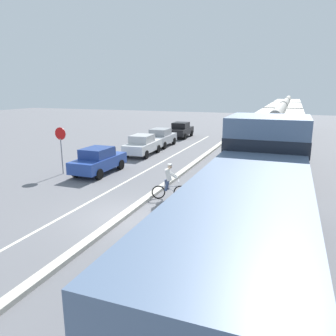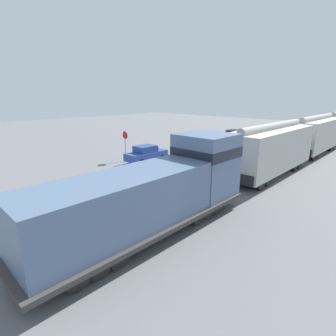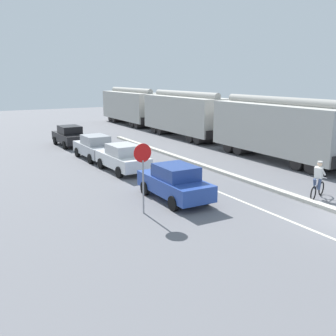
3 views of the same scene
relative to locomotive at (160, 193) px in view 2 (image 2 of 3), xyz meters
name	(u,v)px [view 2 (image 2 of 3)]	position (x,y,z in m)	size (l,w,h in m)	color
ground_plane	(130,189)	(-5.39, 2.34, -1.80)	(120.00, 120.00, 0.00)	slate
median_curb	(186,171)	(-5.39, 8.34, -1.72)	(0.36, 36.00, 0.16)	beige
lane_stripe	(166,166)	(-7.79, 8.34, -1.79)	(0.14, 36.00, 0.01)	silver
locomotive	(160,193)	(0.00, 0.00, 0.00)	(3.10, 11.61, 4.20)	slate
hopper_car_lead	(270,150)	(0.00, 12.16, 0.28)	(2.90, 10.60, 4.18)	#B1AFA7
hopper_car_middle	(315,135)	(0.00, 23.76, 0.28)	(2.90, 10.60, 4.18)	#B2B0A8
parked_car_blue	(146,154)	(-10.28, 8.17, -0.98)	(1.85, 4.21, 1.62)	#28479E
parked_car_white	(188,145)	(-10.15, 14.33, -0.98)	(1.96, 4.26, 1.62)	silver
parked_car_silver	(209,141)	(-10.32, 18.60, -0.98)	(1.90, 4.23, 1.62)	#B7BABF
parked_car_black	(234,136)	(-10.36, 24.50, -0.98)	(1.93, 4.25, 1.62)	black
cyclist	(168,172)	(-4.46, 5.15, -0.98)	(1.62, 0.72, 1.71)	black
stop_sign	(125,140)	(-12.29, 7.27, 0.23)	(0.76, 0.08, 2.88)	gray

